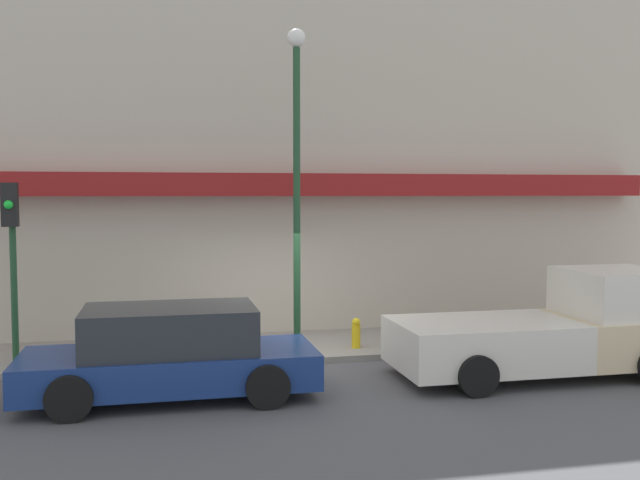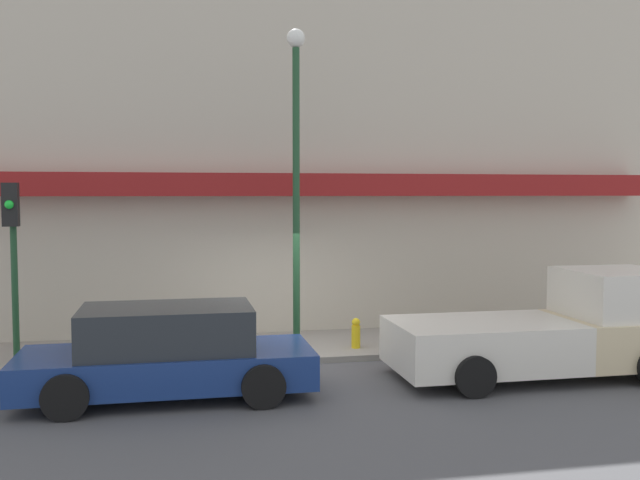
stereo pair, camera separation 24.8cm
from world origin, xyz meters
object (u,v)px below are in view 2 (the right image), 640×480
object	(u,v)px
fire_hydrant	(356,333)
traffic_light	(12,239)
parked_car	(167,353)
street_lamp	(296,156)
pickup_truck	(557,331)

from	to	relation	value
fire_hydrant	traffic_light	distance (m)	6.84
traffic_light	fire_hydrant	bearing A→B (deg)	-0.04
parked_car	street_lamp	xyz separation A→B (m)	(2.49, 2.24, 3.29)
fire_hydrant	traffic_light	world-z (taller)	traffic_light
pickup_truck	traffic_light	world-z (taller)	traffic_light
street_lamp	traffic_light	xyz separation A→B (m)	(-5.28, 0.17, -1.57)
street_lamp	traffic_light	distance (m)	5.51
street_lamp	pickup_truck	bearing A→B (deg)	-27.18
pickup_truck	parked_car	distance (m)	6.86
fire_hydrant	street_lamp	bearing A→B (deg)	-172.64
fire_hydrant	traffic_light	bearing A→B (deg)	179.96
parked_car	traffic_light	distance (m)	4.07
parked_car	fire_hydrant	xyz separation A→B (m)	(3.75, 2.40, -0.29)
parked_car	traffic_light	bearing A→B (deg)	138.61
fire_hydrant	street_lamp	distance (m)	3.80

